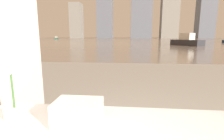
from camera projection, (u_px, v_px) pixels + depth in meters
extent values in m
cylinder|color=silver|center=(15.00, 114.00, 1.17)|extent=(0.14, 0.14, 0.10)
cylinder|color=#38662D|center=(12.00, 85.00, 1.13)|extent=(0.01, 0.01, 0.31)
sphere|color=silver|center=(7.00, 61.00, 1.10)|extent=(0.04, 0.04, 0.04)
sphere|color=silver|center=(10.00, 67.00, 1.10)|extent=(0.04, 0.04, 0.04)
sphere|color=silver|center=(8.00, 72.00, 1.10)|extent=(0.04, 0.04, 0.04)
cube|color=silver|center=(79.00, 121.00, 1.14)|extent=(0.30, 0.22, 0.04)
cube|color=silver|center=(78.00, 116.00, 1.13)|extent=(0.30, 0.22, 0.04)
cube|color=silver|center=(78.00, 110.00, 1.12)|extent=(0.30, 0.22, 0.04)
cube|color=silver|center=(78.00, 104.00, 1.11)|extent=(0.30, 0.22, 0.04)
cube|color=gray|center=(129.00, 40.00, 61.05)|extent=(180.00, 110.00, 0.01)
cube|color=#335647|center=(56.00, 38.00, 73.41)|extent=(1.53, 3.28, 0.55)
cube|color=#B2A893|center=(56.00, 37.00, 73.29)|extent=(0.95, 1.29, 0.63)
cube|color=#2D2D33|center=(187.00, 43.00, 21.37)|extent=(3.32, 4.12, 0.70)
cube|color=silver|center=(187.00, 36.00, 21.22)|extent=(1.65, 1.81, 0.80)
cube|color=gray|center=(76.00, 21.00, 117.02)|extent=(7.16, 9.58, 22.62)
cube|color=slate|center=(105.00, 0.00, 112.72)|extent=(9.92, 8.77, 48.62)
cube|color=gray|center=(170.00, 1.00, 109.06)|extent=(10.64, 8.03, 45.53)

